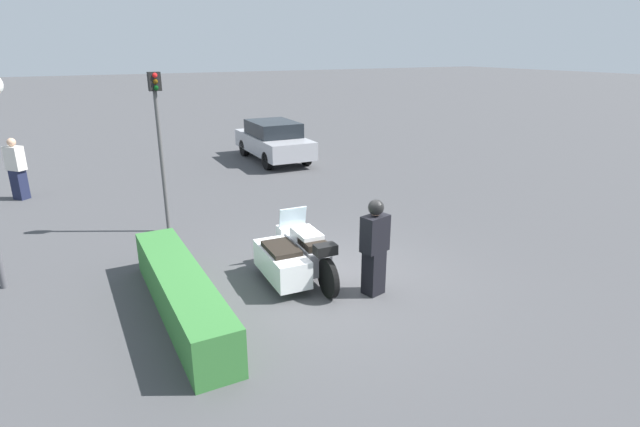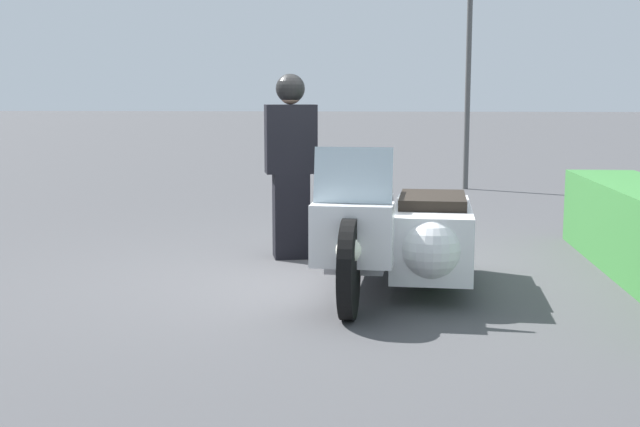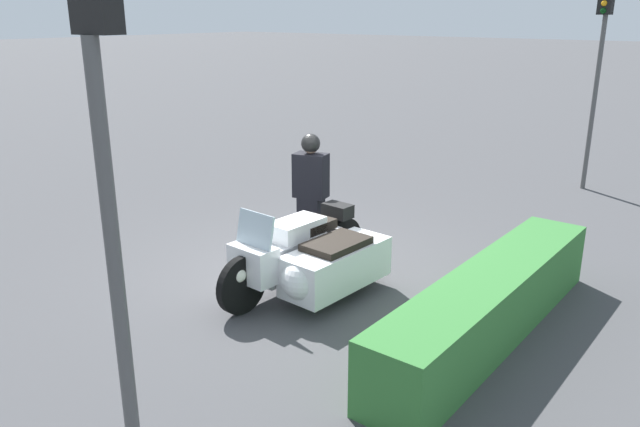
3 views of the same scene
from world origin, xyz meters
name	(u,v)px [view 2 (image 2 of 3)]	position (x,y,z in m)	size (l,w,h in m)	color
ground_plane	(327,273)	(0.00, 0.00, 0.00)	(160.00, 160.00, 0.00)	#424244
police_motorcycle	(398,231)	(0.58, 0.62, 0.48)	(2.56, 1.24, 1.17)	black
officer_rider	(291,162)	(-0.66, -0.40, 0.92)	(0.39, 0.53, 1.74)	black
traffic_light_far	(469,41)	(-6.64, 1.78, 2.43)	(0.22, 0.28, 3.73)	#4C4C4C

